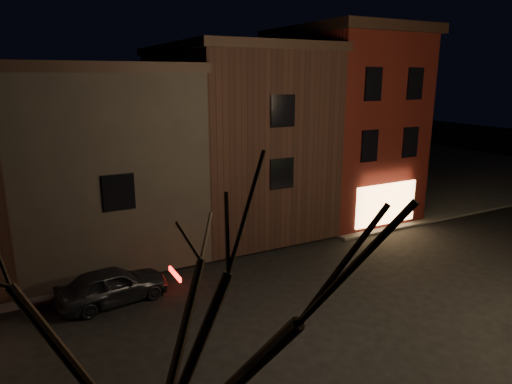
{
  "coord_description": "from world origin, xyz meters",
  "views": [
    {
      "loc": [
        -9.06,
        -11.8,
        8.01
      ],
      "look_at": [
        -0.17,
        4.82,
        3.2
      ],
      "focal_mm": 32.0,
      "sensor_mm": 36.0,
      "label": 1
    }
  ],
  "objects": [
    {
      "name": "corner_building",
      "position": [
        8.0,
        9.47,
        5.4
      ],
      "size": [
        6.5,
        8.5,
        10.5
      ],
      "color": "#46100C",
      "rests_on": "ground"
    },
    {
      "name": "bare_tree_left",
      "position": [
        -8.0,
        -7.0,
        5.43
      ],
      "size": [
        5.6,
        5.6,
        7.5
      ],
      "color": "black",
      "rests_on": "sidewalk_near_left"
    },
    {
      "name": "row_building_b",
      "position": [
        -5.75,
        10.5,
        4.33
      ],
      "size": [
        7.8,
        10.3,
        8.4
      ],
      "color": "black",
      "rests_on": "ground"
    },
    {
      "name": "row_building_a",
      "position": [
        1.5,
        10.5,
        4.83
      ],
      "size": [
        7.3,
        10.3,
        9.4
      ],
      "color": "black",
      "rests_on": "ground"
    },
    {
      "name": "sidewalk_far_right",
      "position": [
        20.0,
        20.0,
        0.06
      ],
      "size": [
        30.0,
        30.0,
        0.12
      ],
      "primitive_type": "cube",
      "color": "#2D2B28",
      "rests_on": "ground"
    },
    {
      "name": "parked_car_a",
      "position": [
        -6.5,
        3.99,
        0.67
      ],
      "size": [
        4.1,
        2.08,
        1.34
      ],
      "primitive_type": "imported",
      "rotation": [
        0.0,
        0.0,
        1.7
      ],
      "color": "black",
      "rests_on": "ground"
    },
    {
      "name": "ground",
      "position": [
        0.0,
        0.0,
        0.0
      ],
      "size": [
        120.0,
        120.0,
        0.0
      ],
      "primitive_type": "plane",
      "color": "black",
      "rests_on": "ground"
    }
  ]
}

